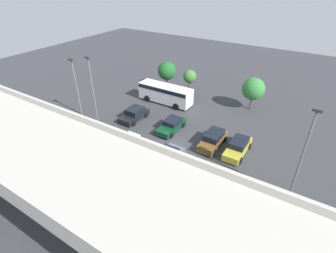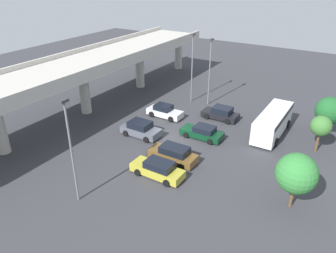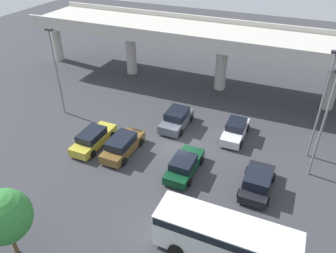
{
  "view_description": "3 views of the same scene",
  "coord_description": "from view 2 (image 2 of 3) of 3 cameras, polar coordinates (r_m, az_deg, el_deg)",
  "views": [
    {
      "loc": [
        -12.78,
        20.78,
        17.24
      ],
      "look_at": [
        0.94,
        -0.98,
        1.66
      ],
      "focal_mm": 28.0,
      "sensor_mm": 36.0,
      "label": 1
    },
    {
      "loc": [
        -26.98,
        -16.2,
        16.94
      ],
      "look_at": [
        -0.32,
        0.32,
        1.35
      ],
      "focal_mm": 35.0,
      "sensor_mm": 36.0,
      "label": 2
    },
    {
      "loc": [
        8.36,
        -21.49,
        16.9
      ],
      "look_at": [
        -0.81,
        -0.46,
        2.2
      ],
      "focal_mm": 35.0,
      "sensor_mm": 36.0,
      "label": 3
    }
  ],
  "objects": [
    {
      "name": "ground_plane",
      "position": [
        35.74,
        0.71,
        -1.87
      ],
      "size": [
        99.13,
        99.13,
        0.0
      ],
      "primitive_type": "plane",
      "color": "#38383D"
    },
    {
      "name": "highway_overpass",
      "position": [
        41.09,
        -14.79,
        9.69
      ],
      "size": [
        47.52,
        7.92,
        7.04
      ],
      "color": "#BCB7AD",
      "rests_on": "ground_plane"
    },
    {
      "name": "parked_car_0",
      "position": [
        29.12,
        -1.78,
        -7.42
      ],
      "size": [
        1.99,
        4.88,
        1.54
      ],
      "rotation": [
        0.0,
        0.0,
        1.57
      ],
      "color": "gold",
      "rests_on": "ground_plane"
    },
    {
      "name": "parked_car_1",
      "position": [
        31.2,
        0.9,
        -4.82
      ],
      "size": [
        2.06,
        4.74,
        1.6
      ],
      "rotation": [
        0.0,
        0.0,
        1.57
      ],
      "color": "brown",
      "rests_on": "ground_plane"
    },
    {
      "name": "parked_car_2",
      "position": [
        35.84,
        -4.76,
        -0.46
      ],
      "size": [
        2.2,
        4.41,
        1.67
      ],
      "rotation": [
        0.0,
        0.0,
        -1.57
      ],
      "color": "#515660",
      "rests_on": "ground_plane"
    },
    {
      "name": "parked_car_3",
      "position": [
        35.51,
        6.01,
        -1.01
      ],
      "size": [
        2.06,
        4.59,
        1.42
      ],
      "rotation": [
        0.0,
        0.0,
        1.57
      ],
      "color": "#0C381E",
      "rests_on": "ground_plane"
    },
    {
      "name": "parked_car_4",
      "position": [
        40.22,
        -0.61,
        2.64
      ],
      "size": [
        1.98,
        4.48,
        1.55
      ],
      "rotation": [
        0.0,
        0.0,
        -1.57
      ],
      "color": "silver",
      "rests_on": "ground_plane"
    },
    {
      "name": "parked_car_5",
      "position": [
        40.21,
        9.18,
        2.29
      ],
      "size": [
        2.2,
        4.35,
        1.54
      ],
      "rotation": [
        0.0,
        0.0,
        1.57
      ],
      "color": "black",
      "rests_on": "ground_plane"
    },
    {
      "name": "shuttle_bus",
      "position": [
        37.47,
        17.82,
        0.92
      ],
      "size": [
        8.13,
        2.62,
        2.67
      ],
      "color": "white",
      "rests_on": "ground_plane"
    },
    {
      "name": "lamp_post_near_aisle",
      "position": [
        43.67,
        4.24,
        10.85
      ],
      "size": [
        0.7,
        0.35,
        9.12
      ],
      "color": "slate",
      "rests_on": "ground_plane"
    },
    {
      "name": "lamp_post_mid_lot",
      "position": [
        42.92,
        7.3,
        10.14
      ],
      "size": [
        0.7,
        0.35,
        8.7
      ],
      "color": "slate",
      "rests_on": "ground_plane"
    },
    {
      "name": "lamp_post_by_overpass",
      "position": [
        25.14,
        -16.62,
        -3.14
      ],
      "size": [
        0.7,
        0.35,
        8.61
      ],
      "color": "slate",
      "rests_on": "ground_plane"
    },
    {
      "name": "tree_front_left",
      "position": [
        26.21,
        21.47,
        -7.66
      ],
      "size": [
        3.11,
        3.11,
        4.61
      ],
      "color": "brown",
      "rests_on": "ground_plane"
    },
    {
      "name": "tree_front_centre",
      "position": [
        35.1,
        25.11,
        0.05
      ],
      "size": [
        2.04,
        2.04,
        3.86
      ],
      "color": "brown",
      "rests_on": "ground_plane"
    },
    {
      "name": "tree_front_far_right",
      "position": [
        39.03,
        26.32,
        2.47
      ],
      "size": [
        2.99,
        2.99,
        4.4
      ],
      "color": "brown",
      "rests_on": "ground_plane"
    }
  ]
}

